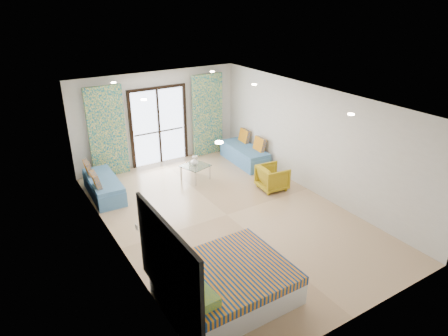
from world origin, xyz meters
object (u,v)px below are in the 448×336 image
bed (225,284)px  daybed_left (103,186)px  daybed_right (245,154)px  coffee_table (195,167)px  armchair (272,177)px

bed → daybed_left: (-0.64, 4.73, -0.03)m
daybed_left → daybed_right: size_ratio=0.96×
daybed_right → coffee_table: bearing=-167.9°
bed → daybed_left: daybed_left is taller
daybed_left → armchair: size_ratio=2.50×
coffee_table → armchair: (1.43, -1.54, -0.03)m
bed → daybed_right: daybed_right is taller
daybed_right → armchair: size_ratio=2.62×
bed → coffee_table: bearing=67.9°
armchair → daybed_right: bearing=-6.8°
daybed_left → daybed_right: bearing=0.9°
coffee_table → armchair: size_ratio=1.14×
armchair → coffee_table: bearing=48.6°
coffee_table → armchair: coffee_table is taller
daybed_left → daybed_right: daybed_right is taller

